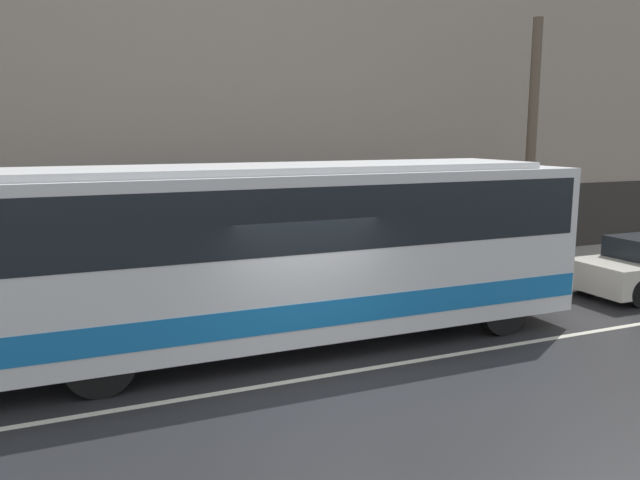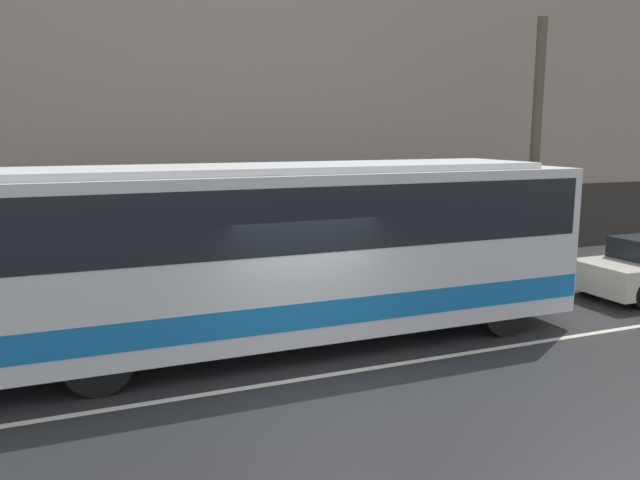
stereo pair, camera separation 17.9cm
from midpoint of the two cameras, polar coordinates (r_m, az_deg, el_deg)
name	(u,v)px [view 2 (the right image)]	position (r m, az deg, el deg)	size (l,w,h in m)	color
ground_plane	(317,377)	(10.35, 0.25, -12.41)	(60.00, 60.00, 0.00)	#262628
sidewalk	(234,294)	(15.19, -7.53, -4.93)	(60.00, 2.76, 0.14)	gray
building_facade	(215,115)	(16.18, -9.27, 11.25)	(60.00, 0.35, 9.03)	gray
lane_stripe	(317,377)	(10.35, 0.25, -12.39)	(54.00, 0.14, 0.01)	beige
transit_bus	(284,245)	(11.40, -2.85, -0.46)	(11.49, 2.57, 3.34)	white
utility_pole_near	(535,147)	(18.09, 19.37, 8.03)	(0.27, 0.27, 6.77)	brown
pedestrian_waiting	(309,253)	(15.81, -0.73, -1.21)	(0.36, 0.36, 1.62)	maroon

